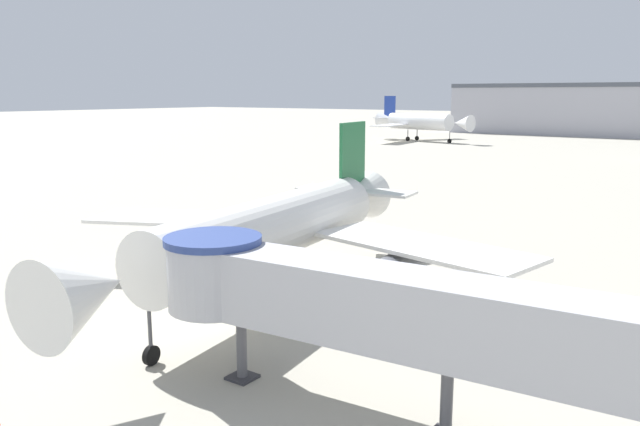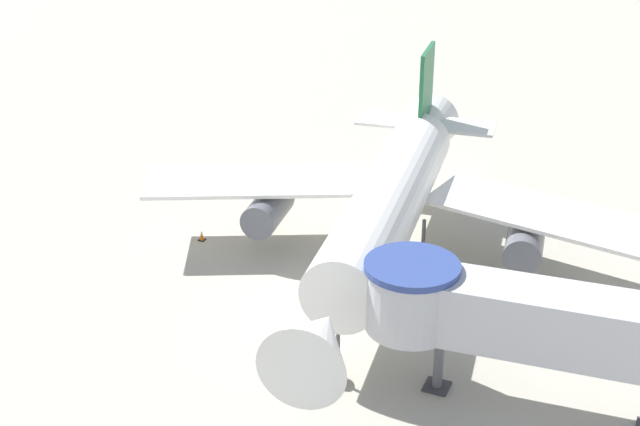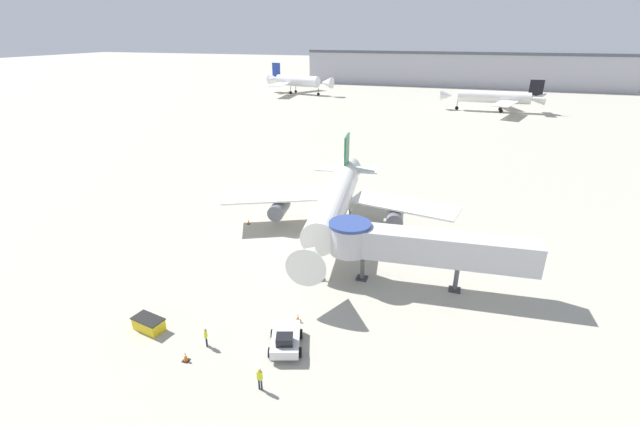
{
  "view_description": "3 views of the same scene",
  "coord_description": "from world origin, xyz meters",
  "px_view_note": "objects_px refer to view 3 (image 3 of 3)",
  "views": [
    {
      "loc": [
        24.4,
        -22.31,
        11.85
      ],
      "look_at": [
        5.79,
        3.95,
        5.69
      ],
      "focal_mm": 35.0,
      "sensor_mm": 36.0,
      "label": 1
    },
    {
      "loc": [
        15.52,
        -35.92,
        23.87
      ],
      "look_at": [
        -0.19,
        0.58,
        5.09
      ],
      "focal_mm": 50.0,
      "sensor_mm": 36.0,
      "label": 2
    },
    {
      "loc": [
        14.88,
        -40.53,
        22.88
      ],
      "look_at": [
        2.43,
        -2.21,
        5.73
      ],
      "focal_mm": 24.0,
      "sensor_mm": 36.0,
      "label": 3
    }
  ],
  "objects_px": {
    "service_container_yellow": "(149,324)",
    "traffic_cone_port_wing": "(248,222)",
    "ground_crew_wing_walker": "(206,336)",
    "traffic_cone_apron_front": "(186,356)",
    "traffic_cone_near_nose": "(298,318)",
    "jet_bridge": "(415,245)",
    "ground_crew_marshaller": "(260,377)",
    "background_jet_black_tail": "(496,97)",
    "main_airplane": "(335,202)",
    "background_jet_blue_tail": "(297,81)",
    "pushback_tug_white": "(286,340)"
  },
  "relations": [
    {
      "from": "main_airplane",
      "to": "traffic_cone_near_nose",
      "type": "distance_m",
      "value": 18.09
    },
    {
      "from": "background_jet_black_tail",
      "to": "traffic_cone_port_wing",
      "type": "bearing_deg",
      "value": -19.8
    },
    {
      "from": "main_airplane",
      "to": "traffic_cone_port_wing",
      "type": "distance_m",
      "value": 11.97
    },
    {
      "from": "pushback_tug_white",
      "to": "background_jet_black_tail",
      "type": "height_order",
      "value": "background_jet_black_tail"
    },
    {
      "from": "pushback_tug_white",
      "to": "background_jet_blue_tail",
      "type": "relative_size",
      "value": 0.14
    },
    {
      "from": "jet_bridge",
      "to": "service_container_yellow",
      "type": "height_order",
      "value": "jet_bridge"
    },
    {
      "from": "pushback_tug_white",
      "to": "background_jet_blue_tail",
      "type": "height_order",
      "value": "background_jet_blue_tail"
    },
    {
      "from": "traffic_cone_apron_front",
      "to": "main_airplane",
      "type": "bearing_deg",
      "value": 79.69
    },
    {
      "from": "ground_crew_wing_walker",
      "to": "background_jet_blue_tail",
      "type": "height_order",
      "value": "background_jet_blue_tail"
    },
    {
      "from": "service_container_yellow",
      "to": "background_jet_black_tail",
      "type": "height_order",
      "value": "background_jet_black_tail"
    },
    {
      "from": "service_container_yellow",
      "to": "traffic_cone_apron_front",
      "type": "relative_size",
      "value": 3.47
    },
    {
      "from": "ground_crew_marshaller",
      "to": "traffic_cone_port_wing",
      "type": "bearing_deg",
      "value": 116.03
    },
    {
      "from": "traffic_cone_near_nose",
      "to": "background_jet_black_tail",
      "type": "height_order",
      "value": "background_jet_black_tail"
    },
    {
      "from": "traffic_cone_apron_front",
      "to": "background_jet_black_tail",
      "type": "relative_size",
      "value": 0.03
    },
    {
      "from": "background_jet_blue_tail",
      "to": "ground_crew_marshaller",
      "type": "bearing_deg",
      "value": -147.72
    },
    {
      "from": "jet_bridge",
      "to": "pushback_tug_white",
      "type": "bearing_deg",
      "value": -128.63
    },
    {
      "from": "main_airplane",
      "to": "ground_crew_marshaller",
      "type": "height_order",
      "value": "main_airplane"
    },
    {
      "from": "jet_bridge",
      "to": "traffic_cone_apron_front",
      "type": "xyz_separation_m",
      "value": [
        -14.87,
        -15.87,
        -3.94
      ]
    },
    {
      "from": "service_container_yellow",
      "to": "ground_crew_wing_walker",
      "type": "distance_m",
      "value": 5.68
    },
    {
      "from": "ground_crew_marshaller",
      "to": "ground_crew_wing_walker",
      "type": "distance_m",
      "value": 6.53
    },
    {
      "from": "service_container_yellow",
      "to": "pushback_tug_white",
      "type": "bearing_deg",
      "value": 6.95
    },
    {
      "from": "main_airplane",
      "to": "background_jet_black_tail",
      "type": "distance_m",
      "value": 101.2
    },
    {
      "from": "background_jet_black_tail",
      "to": "background_jet_blue_tail",
      "type": "bearing_deg",
      "value": -105.85
    },
    {
      "from": "service_container_yellow",
      "to": "ground_crew_marshaller",
      "type": "height_order",
      "value": "ground_crew_marshaller"
    },
    {
      "from": "ground_crew_marshaller",
      "to": "traffic_cone_near_nose",
      "type": "bearing_deg",
      "value": 89.12
    },
    {
      "from": "service_container_yellow",
      "to": "traffic_cone_port_wing",
      "type": "bearing_deg",
      "value": 94.7
    },
    {
      "from": "traffic_cone_apron_front",
      "to": "ground_crew_wing_walker",
      "type": "distance_m",
      "value": 2.11
    },
    {
      "from": "traffic_cone_near_nose",
      "to": "ground_crew_wing_walker",
      "type": "distance_m",
      "value": 7.71
    },
    {
      "from": "pushback_tug_white",
      "to": "traffic_cone_port_wing",
      "type": "xyz_separation_m",
      "value": [
        -13.44,
        20.23,
        -0.49
      ]
    },
    {
      "from": "ground_crew_wing_walker",
      "to": "background_jet_black_tail",
      "type": "xyz_separation_m",
      "value": [
        26.57,
        121.34,
        3.34
      ]
    },
    {
      "from": "main_airplane",
      "to": "jet_bridge",
      "type": "height_order",
      "value": "main_airplane"
    },
    {
      "from": "traffic_cone_near_nose",
      "to": "jet_bridge",
      "type": "bearing_deg",
      "value": 45.91
    },
    {
      "from": "traffic_cone_near_nose",
      "to": "service_container_yellow",
      "type": "bearing_deg",
      "value": -157.0
    },
    {
      "from": "service_container_yellow",
      "to": "ground_crew_wing_walker",
      "type": "xyz_separation_m",
      "value": [
        5.66,
        -0.31,
        0.41
      ]
    },
    {
      "from": "traffic_cone_apron_front",
      "to": "ground_crew_marshaller",
      "type": "height_order",
      "value": "ground_crew_marshaller"
    },
    {
      "from": "traffic_cone_port_wing",
      "to": "ground_crew_wing_walker",
      "type": "relative_size",
      "value": 0.38
    },
    {
      "from": "pushback_tug_white",
      "to": "traffic_cone_port_wing",
      "type": "bearing_deg",
      "value": 105.21
    },
    {
      "from": "jet_bridge",
      "to": "ground_crew_marshaller",
      "type": "bearing_deg",
      "value": -121.1
    },
    {
      "from": "traffic_cone_apron_front",
      "to": "ground_crew_marshaller",
      "type": "xyz_separation_m",
      "value": [
        6.55,
        -0.8,
        0.65
      ]
    },
    {
      "from": "main_airplane",
      "to": "background_jet_black_tail",
      "type": "height_order",
      "value": "main_airplane"
    },
    {
      "from": "background_jet_black_tail",
      "to": "jet_bridge",
      "type": "bearing_deg",
      "value": -7.46
    },
    {
      "from": "main_airplane",
      "to": "ground_crew_wing_walker",
      "type": "xyz_separation_m",
      "value": [
        -3.86,
        -22.72,
        -3.22
      ]
    },
    {
      "from": "jet_bridge",
      "to": "ground_crew_marshaller",
      "type": "distance_m",
      "value": 18.92
    },
    {
      "from": "main_airplane",
      "to": "background_jet_blue_tail",
      "type": "bearing_deg",
      "value": 105.67
    },
    {
      "from": "pushback_tug_white",
      "to": "background_jet_blue_tail",
      "type": "distance_m",
      "value": 148.41
    },
    {
      "from": "pushback_tug_white",
      "to": "traffic_cone_apron_front",
      "type": "bearing_deg",
      "value": -169.45
    },
    {
      "from": "jet_bridge",
      "to": "background_jet_black_tail",
      "type": "xyz_separation_m",
      "value": [
        12.32,
        107.4,
        -0.04
      ]
    },
    {
      "from": "main_airplane",
      "to": "background_jet_blue_tail",
      "type": "relative_size",
      "value": 0.97
    },
    {
      "from": "traffic_cone_apron_front",
      "to": "ground_crew_wing_walker",
      "type": "height_order",
      "value": "ground_crew_wing_walker"
    },
    {
      "from": "traffic_cone_near_nose",
      "to": "background_jet_blue_tail",
      "type": "distance_m",
      "value": 145.14
    }
  ]
}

